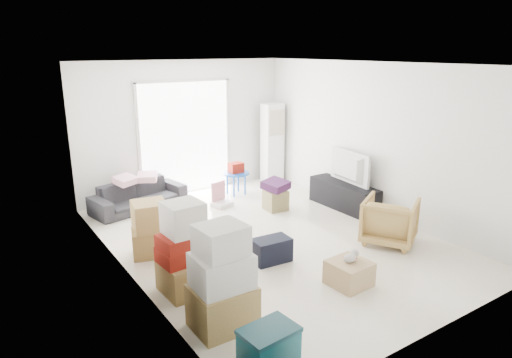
{
  "coord_description": "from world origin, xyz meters",
  "views": [
    {
      "loc": [
        -3.9,
        -5.47,
        2.92
      ],
      "look_at": [
        -0.12,
        0.2,
        0.96
      ],
      "focal_mm": 32.0,
      "sensor_mm": 36.0,
      "label": 1
    }
  ],
  "objects_px": {
    "television": "(345,180)",
    "sofa": "(138,191)",
    "armchair": "(390,219)",
    "ottoman": "(275,200)",
    "wood_crate": "(349,273)",
    "kids_table": "(236,172)",
    "ac_tower": "(272,143)",
    "tv_console": "(344,196)",
    "storage_bins": "(269,357)"
  },
  "relations": [
    {
      "from": "armchair",
      "to": "ottoman",
      "type": "bearing_deg",
      "value": -14.79
    },
    {
      "from": "ac_tower",
      "to": "ottoman",
      "type": "height_order",
      "value": "ac_tower"
    },
    {
      "from": "television",
      "to": "storage_bins",
      "type": "height_order",
      "value": "television"
    },
    {
      "from": "television",
      "to": "sofa",
      "type": "bearing_deg",
      "value": 62.42
    },
    {
      "from": "tv_console",
      "to": "ac_tower",
      "type": "bearing_deg",
      "value": 91.27
    },
    {
      "from": "ac_tower",
      "to": "kids_table",
      "type": "xyz_separation_m",
      "value": [
        -1.19,
        -0.39,
        -0.4
      ]
    },
    {
      "from": "ac_tower",
      "to": "wood_crate",
      "type": "relative_size",
      "value": 3.67
    },
    {
      "from": "sofa",
      "to": "ottoman",
      "type": "height_order",
      "value": "sofa"
    },
    {
      "from": "ac_tower",
      "to": "ottoman",
      "type": "xyz_separation_m",
      "value": [
        -1.08,
        -1.61,
        -0.69
      ]
    },
    {
      "from": "ac_tower",
      "to": "armchair",
      "type": "xyz_separation_m",
      "value": [
        -0.5,
        -3.8,
        -0.48
      ]
    },
    {
      "from": "ottoman",
      "to": "sofa",
      "type": "bearing_deg",
      "value": 145.27
    },
    {
      "from": "ottoman",
      "to": "kids_table",
      "type": "xyz_separation_m",
      "value": [
        -0.12,
        1.22,
        0.29
      ]
    },
    {
      "from": "storage_bins",
      "to": "wood_crate",
      "type": "bearing_deg",
      "value": 25.53
    },
    {
      "from": "tv_console",
      "to": "wood_crate",
      "type": "height_order",
      "value": "tv_console"
    },
    {
      "from": "television",
      "to": "ottoman",
      "type": "bearing_deg",
      "value": 65.81
    },
    {
      "from": "kids_table",
      "to": "wood_crate",
      "type": "xyz_separation_m",
      "value": [
        -0.76,
        -4.02,
        -0.32
      ]
    },
    {
      "from": "tv_console",
      "to": "wood_crate",
      "type": "relative_size",
      "value": 3.09
    },
    {
      "from": "sofa",
      "to": "armchair",
      "type": "relative_size",
      "value": 2.24
    },
    {
      "from": "tv_console",
      "to": "storage_bins",
      "type": "xyz_separation_m",
      "value": [
        -3.9,
        -3.07,
        0.04
      ]
    },
    {
      "from": "sofa",
      "to": "armchair",
      "type": "bearing_deg",
      "value": -64.74
    },
    {
      "from": "armchair",
      "to": "storage_bins",
      "type": "xyz_separation_m",
      "value": [
        -3.35,
        -1.51,
        -0.1
      ]
    },
    {
      "from": "tv_console",
      "to": "armchair",
      "type": "relative_size",
      "value": 1.87
    },
    {
      "from": "armchair",
      "to": "storage_bins",
      "type": "relative_size",
      "value": 1.37
    },
    {
      "from": "tv_console",
      "to": "kids_table",
      "type": "height_order",
      "value": "kids_table"
    },
    {
      "from": "ac_tower",
      "to": "television",
      "type": "relative_size",
      "value": 1.67
    },
    {
      "from": "television",
      "to": "kids_table",
      "type": "relative_size",
      "value": 1.57
    },
    {
      "from": "armchair",
      "to": "ac_tower",
      "type": "bearing_deg",
      "value": -37.01
    },
    {
      "from": "ac_tower",
      "to": "kids_table",
      "type": "height_order",
      "value": "ac_tower"
    },
    {
      "from": "tv_console",
      "to": "armchair",
      "type": "height_order",
      "value": "armchair"
    },
    {
      "from": "ac_tower",
      "to": "sofa",
      "type": "bearing_deg",
      "value": -177.3
    },
    {
      "from": "sofa",
      "to": "storage_bins",
      "type": "height_order",
      "value": "sofa"
    },
    {
      "from": "ac_tower",
      "to": "wood_crate",
      "type": "xyz_separation_m",
      "value": [
        -1.96,
        -4.41,
        -0.72
      ]
    },
    {
      "from": "ac_tower",
      "to": "wood_crate",
      "type": "bearing_deg",
      "value": -113.91
    },
    {
      "from": "television",
      "to": "storage_bins",
      "type": "relative_size",
      "value": 1.82
    },
    {
      "from": "ac_tower",
      "to": "sofa",
      "type": "distance_m",
      "value": 3.23
    },
    {
      "from": "ac_tower",
      "to": "tv_console",
      "type": "distance_m",
      "value": 2.34
    },
    {
      "from": "tv_console",
      "to": "sofa",
      "type": "height_order",
      "value": "sofa"
    },
    {
      "from": "kids_table",
      "to": "wood_crate",
      "type": "relative_size",
      "value": 1.4
    },
    {
      "from": "ac_tower",
      "to": "storage_bins",
      "type": "relative_size",
      "value": 3.05
    },
    {
      "from": "ottoman",
      "to": "kids_table",
      "type": "distance_m",
      "value": 1.26
    },
    {
      "from": "ac_tower",
      "to": "ottoman",
      "type": "relative_size",
      "value": 4.65
    },
    {
      "from": "sofa",
      "to": "ottoman",
      "type": "bearing_deg",
      "value": -45.78
    },
    {
      "from": "storage_bins",
      "to": "ac_tower",
      "type": "bearing_deg",
      "value": 54.09
    },
    {
      "from": "tv_console",
      "to": "television",
      "type": "xyz_separation_m",
      "value": [
        0.0,
        0.0,
        0.31
      ]
    },
    {
      "from": "tv_console",
      "to": "ottoman",
      "type": "xyz_separation_m",
      "value": [
        -1.13,
        0.64,
        -0.06
      ]
    },
    {
      "from": "tv_console",
      "to": "storage_bins",
      "type": "height_order",
      "value": "storage_bins"
    },
    {
      "from": "storage_bins",
      "to": "television",
      "type": "bearing_deg",
      "value": 38.19
    },
    {
      "from": "sofa",
      "to": "armchair",
      "type": "xyz_separation_m",
      "value": [
        2.68,
        -3.65,
        0.05
      ]
    },
    {
      "from": "sofa",
      "to": "wood_crate",
      "type": "height_order",
      "value": "sofa"
    },
    {
      "from": "ac_tower",
      "to": "kids_table",
      "type": "relative_size",
      "value": 2.63
    }
  ]
}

